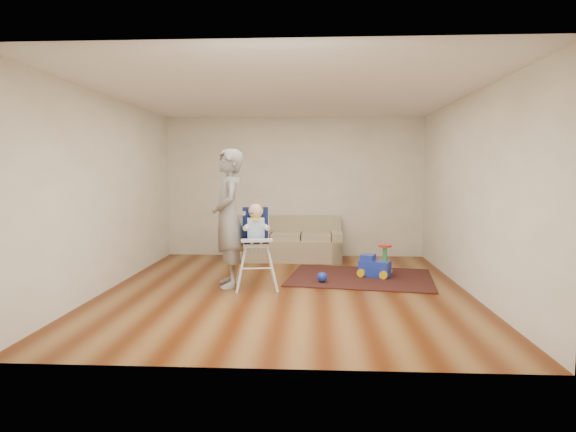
{
  "coord_description": "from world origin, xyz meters",
  "views": [
    {
      "loc": [
        0.37,
        -6.63,
        1.65
      ],
      "look_at": [
        0.0,
        0.4,
        1.0
      ],
      "focal_mm": 30.0,
      "sensor_mm": 36.0,
      "label": 1
    }
  ],
  "objects_px": {
    "sofa": "(286,239)",
    "ride_on_toy": "(375,260)",
    "toy_ball": "(322,277)",
    "adult": "(228,218)",
    "side_table": "(246,245)",
    "high_chair": "(256,247)"
  },
  "relations": [
    {
      "from": "toy_ball",
      "to": "high_chair",
      "type": "bearing_deg",
      "value": -160.45
    },
    {
      "from": "side_table",
      "to": "toy_ball",
      "type": "height_order",
      "value": "side_table"
    },
    {
      "from": "side_table",
      "to": "toy_ball",
      "type": "relative_size",
      "value": 3.51
    },
    {
      "from": "ride_on_toy",
      "to": "sofa",
      "type": "bearing_deg",
      "value": 157.11
    },
    {
      "from": "adult",
      "to": "high_chair",
      "type": "bearing_deg",
      "value": 63.05
    },
    {
      "from": "sofa",
      "to": "toy_ball",
      "type": "relative_size",
      "value": 13.83
    },
    {
      "from": "sofa",
      "to": "ride_on_toy",
      "type": "distance_m",
      "value": 2.06
    },
    {
      "from": "sofa",
      "to": "adult",
      "type": "relative_size",
      "value": 1.05
    },
    {
      "from": "ride_on_toy",
      "to": "high_chair",
      "type": "relative_size",
      "value": 0.42
    },
    {
      "from": "high_chair",
      "to": "sofa",
      "type": "bearing_deg",
      "value": 72.88
    },
    {
      "from": "high_chair",
      "to": "adult",
      "type": "height_order",
      "value": "adult"
    },
    {
      "from": "toy_ball",
      "to": "sofa",
      "type": "bearing_deg",
      "value": 108.66
    },
    {
      "from": "adult",
      "to": "ride_on_toy",
      "type": "bearing_deg",
      "value": 92.55
    },
    {
      "from": "sofa",
      "to": "ride_on_toy",
      "type": "height_order",
      "value": "sofa"
    },
    {
      "from": "adult",
      "to": "toy_ball",
      "type": "bearing_deg",
      "value": 84.94
    },
    {
      "from": "high_chair",
      "to": "adult",
      "type": "relative_size",
      "value": 0.62
    },
    {
      "from": "side_table",
      "to": "ride_on_toy",
      "type": "relative_size",
      "value": 1.03
    },
    {
      "from": "ride_on_toy",
      "to": "adult",
      "type": "height_order",
      "value": "adult"
    },
    {
      "from": "side_table",
      "to": "ride_on_toy",
      "type": "xyz_separation_m",
      "value": [
        2.24,
        -1.49,
        0.01
      ]
    },
    {
      "from": "sofa",
      "to": "side_table",
      "type": "distance_m",
      "value": 0.78
    },
    {
      "from": "toy_ball",
      "to": "high_chair",
      "type": "distance_m",
      "value": 1.12
    },
    {
      "from": "toy_ball",
      "to": "ride_on_toy",
      "type": "bearing_deg",
      "value": 29.31
    }
  ]
}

